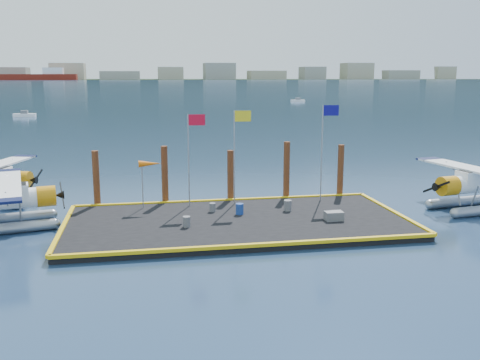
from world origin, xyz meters
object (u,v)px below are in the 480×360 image
Objects in this scene: drum_3 at (187,222)px; windsock at (149,165)px; drum_0 at (212,207)px; drum_2 at (288,205)px; crate at (334,216)px; seaplane_b at (0,203)px; drum_5 at (240,209)px; seaplane_d at (480,186)px; piling_0 at (96,181)px; piling_1 at (165,177)px; piling_3 at (287,172)px; flagpole_yellow at (237,143)px; piling_4 at (340,172)px; flagpole_blue at (325,138)px; piling_2 at (230,178)px; flagpole_red at (192,146)px.

windsock reaches higher than drum_3.
drum_2 is (4.73, -0.64, 0.07)m from drum_0.
crate is (8.71, -0.16, -0.04)m from drum_3.
seaplane_b is 15.19× the size of drum_5.
drum_3 is (-19.66, -1.93, -0.92)m from seaplane_d.
drum_3 is at bearing -120.89° from drum_0.
piling_0 reaches higher than drum_5.
piling_1 is 8.50m from piling_3.
drum_5 is 4.62m from flagpole_yellow.
windsock is at bearing -173.25° from piling_4.
seaplane_d reaches higher than drum_5.
piling_1 is at bearing 171.49° from flagpole_blue.
piling_0 reaches higher than crate.
piling_3 is (-12.07, 4.52, 0.52)m from seaplane_d.
piling_2 reaches higher than seaplane_d.
flagpole_yellow is at bearing -168.40° from piling_4.
piling_0 is at bearing 180.00° from piling_1.
crate is at bearing -1.05° from drum_3.
flagpole_red is at bearing 87.80° from seaplane_b.
crate is 0.16× the size of flagpole_blue.
flagpole_red is at bearing 158.14° from drum_2.
piling_0 is 9.00m from piling_2.
seaplane_b is 12.51m from drum_0.
flagpole_blue is 1.62× the size of piling_0.
piling_0 is 17.00m from piling_4.
flagpole_blue is 1.71× the size of piling_2.
drum_0 is at bearing -161.23° from piling_4.
piling_3 reaches higher than piling_2.
drum_3 is 8.71m from crate.
flagpole_yellow reaches higher than drum_2.
flagpole_yellow is (-15.87, 2.92, 2.88)m from seaplane_d.
seaplane_b is 14.63m from piling_2.
drum_5 is (-16.20, 0.28, -0.89)m from seaplane_d.
flagpole_blue reaches higher than piling_3.
seaplane_d is at bearing -3.95° from drum_0.
piling_2 is at bearing 0.00° from piling_1.
flagpole_yellow reaches higher than crate.
flagpole_red is (-18.86, 2.92, 2.77)m from seaplane_d.
piling_3 is (8.50, 0.00, 0.05)m from piling_1.
drum_5 is at bearing -97.13° from flagpole_yellow.
flagpole_yellow is 5.52m from piling_1.
flagpole_yellow is at bearing 52.00° from drum_3.
seaplane_b is 0.97× the size of seaplane_d.
flagpole_red is 1.92× the size of windsock.
piling_3 reaches higher than crate.
flagpole_red is at bearing -14.46° from piling_0.
crate is (5.25, -2.37, -0.07)m from drum_5.
piling_4 is at bearing 29.11° from drum_3.
drum_0 is 0.14× the size of piling_2.
seaplane_d is 9.95× the size of crate.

